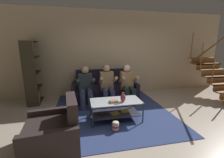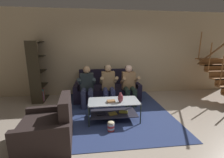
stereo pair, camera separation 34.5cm
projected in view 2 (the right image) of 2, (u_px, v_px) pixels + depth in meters
The scene contains 13 objects.
ground at pixel (138, 126), 3.30m from camera, with size 16.80×16.80×0.00m, color #B6A695.
back_partition at pixel (120, 53), 5.36m from camera, with size 8.40×0.12×2.90m, color #CEB68F.
couch at pixel (107, 89), 4.98m from camera, with size 2.08×0.92×0.93m.
person_seated_left at pixel (87, 85), 4.30m from camera, with size 0.50×0.58×1.15m.
person_seated_middle at pixel (108, 83), 4.37m from camera, with size 0.50×0.58×1.19m.
person_seated_right at pixel (129, 83), 4.45m from camera, with size 0.50×0.58×1.16m.
coffee_table at pixel (113, 107), 3.51m from camera, with size 1.17×0.59×0.48m.
area_rug at pixel (110, 109), 4.19m from camera, with size 3.00×3.45×0.01m.
vase at pixel (120, 98), 3.38m from camera, with size 0.12×0.12×0.22m.
book_stack at pixel (111, 101), 3.37m from camera, with size 0.21×0.16×0.05m.
bookshelf at pixel (37, 76), 4.74m from camera, with size 0.38×0.97×1.86m.
armchair at pixel (49, 129), 2.66m from camera, with size 0.95×1.03×0.87m.
popcorn_tub at pixel (111, 126), 3.08m from camera, with size 0.14×0.14×0.22m.
Camera 2 is at (-0.91, -2.90, 1.74)m, focal length 24.00 mm.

